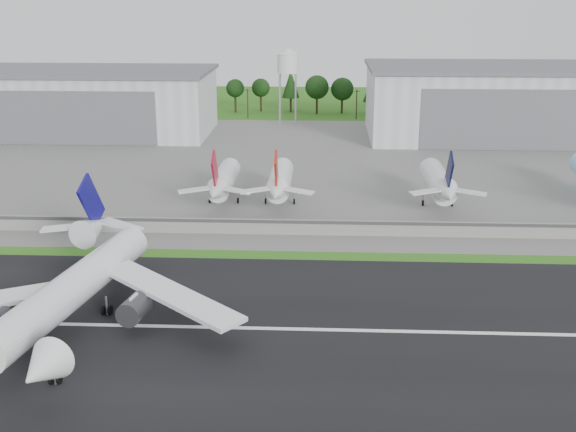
# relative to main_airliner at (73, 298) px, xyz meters

# --- Properties ---
(ground) EXTENTS (600.00, 600.00, 0.00)m
(ground) POSITION_rel_main_airliner_xyz_m (29.89, -9.57, -4.89)
(ground) COLOR #246117
(ground) RESTS_ON ground
(runway) EXTENTS (320.00, 60.00, 0.10)m
(runway) POSITION_rel_main_airliner_xyz_m (29.89, 0.43, -4.84)
(runway) COLOR black
(runway) RESTS_ON ground
(runway_centerline) EXTENTS (220.00, 1.00, 0.02)m
(runway_centerline) POSITION_rel_main_airliner_xyz_m (29.89, 0.43, -4.78)
(runway_centerline) COLOR white
(runway_centerline) RESTS_ON runway
(apron) EXTENTS (320.00, 150.00, 0.10)m
(apron) POSITION_rel_main_airliner_xyz_m (29.89, 110.43, -4.84)
(apron) COLOR slate
(apron) RESTS_ON ground
(blast_fence) EXTENTS (240.00, 0.61, 3.50)m
(blast_fence) POSITION_rel_main_airliner_xyz_m (29.89, 45.42, -3.09)
(blast_fence) COLOR gray
(blast_fence) RESTS_ON ground
(hangar_west) EXTENTS (97.00, 44.00, 23.20)m
(hangar_west) POSITION_rel_main_airliner_xyz_m (-50.11, 155.35, 6.74)
(hangar_west) COLOR silver
(hangar_west) RESTS_ON ground
(hangar_east) EXTENTS (102.00, 47.00, 25.20)m
(hangar_east) POSITION_rel_main_airliner_xyz_m (104.89, 155.35, 7.73)
(hangar_east) COLOR silver
(hangar_east) RESTS_ON ground
(water_tower) EXTENTS (8.40, 8.40, 29.40)m
(water_tower) POSITION_rel_main_airliner_xyz_m (24.89, 175.43, 19.66)
(water_tower) COLOR #99999E
(water_tower) RESTS_ON ground
(utility_poles) EXTENTS (230.00, 3.00, 12.00)m
(utility_poles) POSITION_rel_main_airliner_xyz_m (29.89, 190.43, -4.89)
(utility_poles) COLOR black
(utility_poles) RESTS_ON ground
(treeline) EXTENTS (320.00, 16.00, 22.00)m
(treeline) POSITION_rel_main_airliner_xyz_m (29.89, 205.43, -4.89)
(treeline) COLOR black
(treeline) RESTS_ON ground
(main_airliner) EXTENTS (56.41, 59.08, 18.17)m
(main_airliner) POSITION_rel_main_airliner_xyz_m (0.00, 0.00, 0.00)
(main_airliner) COLOR white
(main_airliner) RESTS_ON runway
(ground_vehicle) EXTENTS (5.38, 3.20, 1.40)m
(ground_vehicle) POSITION_rel_main_airliner_xyz_m (-6.27, -4.79, -4.09)
(ground_vehicle) COLOR yellow
(ground_vehicle) RESTS_ON runway
(parked_jet_red_a) EXTENTS (7.36, 31.29, 16.44)m
(parked_jet_red_a) POSITION_rel_main_airliner_xyz_m (14.25, 66.95, 1.06)
(parked_jet_red_a) COLOR white
(parked_jet_red_a) RESTS_ON ground
(parked_jet_red_b) EXTENTS (7.36, 31.29, 16.55)m
(parked_jet_red_b) POSITION_rel_main_airliner_xyz_m (28.07, 66.97, 1.16)
(parked_jet_red_b) COLOR white
(parked_jet_red_b) RESTS_ON ground
(parked_jet_navy) EXTENTS (7.36, 31.29, 16.75)m
(parked_jet_navy) POSITION_rel_main_airliner_xyz_m (66.37, 67.00, 1.34)
(parked_jet_navy) COLOR silver
(parked_jet_navy) RESTS_ON ground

